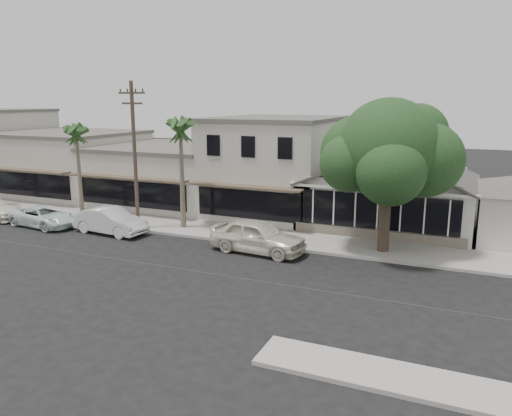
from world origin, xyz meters
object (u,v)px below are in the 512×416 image
at_px(car_2, 44,216).
at_px(shade_tree, 388,152).
at_px(utility_pole, 135,153).
at_px(car_0, 258,236).
at_px(car_1, 110,221).

distance_m(car_2, shade_tree, 21.42).
relative_size(utility_pole, car_2, 1.93).
bearing_deg(utility_pole, car_0, -8.43).
bearing_deg(car_2, car_0, -82.44).
xyz_separation_m(utility_pole, car_0, (8.60, -1.27, -3.91)).
xyz_separation_m(car_0, shade_tree, (6.05, 2.70, 4.41)).
bearing_deg(car_1, car_2, 97.98).
xyz_separation_m(car_0, car_2, (-14.64, -0.38, -0.23)).
relative_size(car_2, shade_tree, 0.58).
bearing_deg(utility_pole, car_1, -127.57).
bearing_deg(shade_tree, car_0, -155.93).
height_order(utility_pole, car_0, utility_pole).
bearing_deg(car_0, car_2, 96.42).
height_order(utility_pole, car_1, utility_pole).
height_order(car_0, car_2, car_0).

